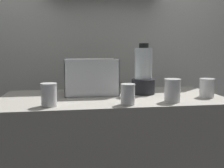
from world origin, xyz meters
name	(u,v)px	position (x,y,z in m)	size (l,w,h in m)	color
counter	(112,163)	(0.00, 0.00, 0.45)	(1.40, 0.64, 0.90)	#9E998E
back_wall_unit	(100,42)	(0.00, 0.77, 1.27)	(2.60, 0.24, 2.50)	silver
carrot_display_bin	(91,83)	(-0.12, 0.11, 0.98)	(0.35, 0.23, 0.24)	white
blender_pitcher	(143,74)	(0.22, 0.06, 1.03)	(0.16, 0.16, 0.34)	black
juice_cup_mango_far_left	(49,96)	(-0.37, -0.22, 0.95)	(0.09, 0.09, 0.12)	white
juice_cup_carrot_left	(128,96)	(0.05, -0.24, 0.95)	(0.08, 0.08, 0.11)	white
juice_cup_pomegranate_middle	(172,92)	(0.32, -0.21, 0.96)	(0.09, 0.09, 0.13)	white
juice_cup_beet_right	(207,88)	(0.59, -0.11, 0.95)	(0.09, 0.09, 0.12)	white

